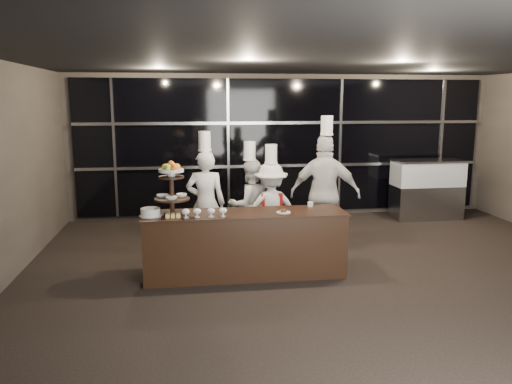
{
  "coord_description": "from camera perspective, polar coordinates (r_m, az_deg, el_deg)",
  "views": [
    {
      "loc": [
        -2.07,
        -5.41,
        2.47
      ],
      "look_at": [
        -1.07,
        1.65,
        1.15
      ],
      "focal_mm": 35.0,
      "sensor_mm": 36.0,
      "label": 1
    }
  ],
  "objects": [
    {
      "name": "display_case",
      "position": [
        11.06,
        18.95,
        0.63
      ],
      "size": [
        1.44,
        0.63,
        1.24
      ],
      "color": "#A5A5AA",
      "rests_on": "ground"
    },
    {
      "name": "compotes",
      "position": [
        6.71,
        -5.93,
        -2.21
      ],
      "size": [
        0.61,
        0.11,
        0.12
      ],
      "color": "silver",
      "rests_on": "buffet_counter"
    },
    {
      "name": "chef_cup",
      "position": [
        7.4,
        6.24,
        -1.4
      ],
      "size": [
        0.08,
        0.08,
        0.07
      ],
      "primitive_type": "cylinder",
      "color": "white",
      "rests_on": "buffet_counter"
    },
    {
      "name": "chef_b",
      "position": [
        8.25,
        -0.72,
        -1.39
      ],
      "size": [
        0.85,
        0.73,
        1.81
      ],
      "color": "silver",
      "rests_on": "ground"
    },
    {
      "name": "pastry_squares",
      "position": [
        6.77,
        -9.46,
        -2.65
      ],
      "size": [
        0.19,
        0.13,
        0.05
      ],
      "color": "#EACB72",
      "rests_on": "buffet_counter"
    },
    {
      "name": "layer_cake",
      "position": [
        6.9,
        -11.98,
        -2.28
      ],
      "size": [
        0.3,
        0.3,
        0.11
      ],
      "color": "white",
      "rests_on": "buffet_counter"
    },
    {
      "name": "window_wall",
      "position": [
        10.59,
        3.31,
        5.23
      ],
      "size": [
        8.6,
        0.1,
        2.8
      ],
      "color": "black",
      "rests_on": "ground"
    },
    {
      "name": "room",
      "position": [
        5.87,
        12.74,
        0.71
      ],
      "size": [
        10.0,
        10.0,
        10.0
      ],
      "color": "black",
      "rests_on": "ground"
    },
    {
      "name": "buffet_counter",
      "position": [
        7.1,
        -1.27,
        -5.92
      ],
      "size": [
        2.84,
        0.74,
        0.92
      ],
      "color": "black",
      "rests_on": "ground"
    },
    {
      "name": "display_stand",
      "position": [
        6.86,
        -9.63,
        0.85
      ],
      "size": [
        0.48,
        0.48,
        0.74
      ],
      "color": "black",
      "rests_on": "buffet_counter"
    },
    {
      "name": "chef_c",
      "position": [
        8.04,
        1.7,
        -1.84
      ],
      "size": [
        0.98,
        0.59,
        1.78
      ],
      "color": "silver",
      "rests_on": "ground"
    },
    {
      "name": "chef_a",
      "position": [
        7.96,
        -5.77,
        -1.13
      ],
      "size": [
        0.66,
        0.47,
        1.99
      ],
      "color": "silver",
      "rests_on": "ground"
    },
    {
      "name": "small_plate",
      "position": [
        6.96,
        3.16,
        -2.26
      ],
      "size": [
        0.2,
        0.2,
        0.05
      ],
      "color": "white",
      "rests_on": "buffet_counter"
    },
    {
      "name": "chef_d",
      "position": [
        8.16,
        7.9,
        -0.16
      ],
      "size": [
        1.22,
        0.79,
        2.23
      ],
      "color": "silver",
      "rests_on": "ground"
    }
  ]
}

